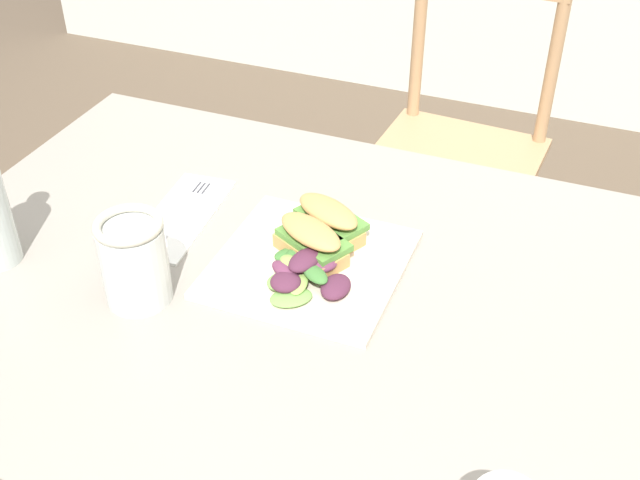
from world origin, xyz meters
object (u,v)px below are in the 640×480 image
Objects in this scene: sandwich_half_back at (329,220)px; mason_jar_iced_tea at (135,264)px; fork_on_napkin at (186,208)px; plate_lunch at (310,264)px; dining_table at (326,361)px; sandwich_half_front at (311,240)px; chair_wooden_far at (458,151)px.

sandwich_half_back is 0.98× the size of mason_jar_iced_tea.
plate_lunch is at bearing -13.67° from fork_on_napkin.
dining_table is at bearing -46.68° from plate_lunch.
sandwich_half_front is 0.06m from sandwich_half_back.
sandwich_half_front is 0.24m from fork_on_napkin.
dining_table is at bearing -51.66° from sandwich_half_front.
chair_wooden_far is at bearing 88.07° from sandwich_half_front.
dining_table is 1.42× the size of chair_wooden_far.
plate_lunch reaches higher than fork_on_napkin.
plate_lunch is 2.10× the size of sandwich_half_front.
fork_on_napkin is at bearing -107.31° from chair_wooden_far.
plate_lunch is 0.04m from sandwich_half_front.
sandwich_half_back is 0.24m from fork_on_napkin.
plate_lunch is 2.10× the size of sandwich_half_back.
chair_wooden_far is 6.95× the size of sandwich_half_front.
sandwich_half_front is 0.67× the size of fork_on_napkin.
sandwich_half_front is (-0.00, 0.01, 0.03)m from plate_lunch.
chair_wooden_far is at bearing 91.00° from dining_table.
dining_table is 0.18m from sandwich_half_front.
chair_wooden_far reaches higher than mason_jar_iced_tea.
sandwich_half_front reaches higher than dining_table.
mason_jar_iced_tea is at bearing -101.77° from chair_wooden_far.
sandwich_half_front is (-0.05, 0.06, 0.17)m from dining_table.
dining_table is 0.21m from sandwich_half_back.
dining_table is 6.65× the size of fork_on_napkin.
chair_wooden_far is 0.95m from sandwich_half_front.
mason_jar_iced_tea is at bearing -156.72° from dining_table.
sandwich_half_back reaches higher than plate_lunch.
mason_jar_iced_tea is at bearing -142.25° from plate_lunch.
mason_jar_iced_tea reaches higher than plate_lunch.
mason_jar_iced_tea is at bearing -139.71° from sandwich_half_front.
chair_wooden_far is (-0.02, 0.95, -0.16)m from dining_table.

